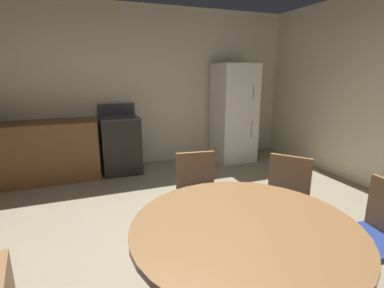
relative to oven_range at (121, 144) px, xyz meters
name	(u,v)px	position (x,y,z in m)	size (l,w,h in m)	color
ground_plane	(204,264)	(0.34, -2.68, -0.47)	(14.00, 14.00, 0.00)	gray
wall_back	(135,88)	(0.34, 0.40, 0.88)	(6.02, 0.12, 2.70)	beige
kitchen_counter	(27,153)	(-1.36, 0.00, -0.02)	(2.02, 0.60, 0.90)	brown
oven_range	(121,144)	(0.00, 0.00, 0.00)	(0.60, 0.60, 1.10)	black
refrigerator	(234,113)	(2.05, -0.05, 0.41)	(0.68, 0.68, 1.76)	white
dining_table	(244,247)	(0.30, -3.37, 0.14)	(1.33, 1.33, 0.76)	olive
chair_north	(198,192)	(0.44, -2.31, 0.03)	(0.45, 0.45, 0.87)	olive
chair_east	(377,233)	(1.36, -3.42, 0.03)	(0.42, 0.42, 0.87)	olive
chair_northeast	(285,198)	(1.13, -2.70, 0.03)	(0.56, 0.56, 0.87)	olive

